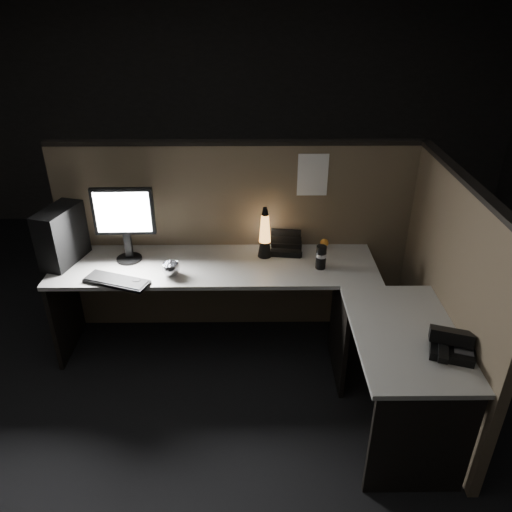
{
  "coord_description": "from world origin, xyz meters",
  "views": [
    {
      "loc": [
        0.12,
        -2.48,
        2.49
      ],
      "look_at": [
        0.14,
        0.35,
        0.93
      ],
      "focal_mm": 35.0,
      "sensor_mm": 36.0,
      "label": 1
    }
  ],
  "objects_px": {
    "lava_lamp": "(265,236)",
    "desk_phone": "(451,344)",
    "monitor": "(124,217)",
    "pc_tower": "(62,236)",
    "keyboard": "(117,281)"
  },
  "relations": [
    {
      "from": "pc_tower",
      "to": "desk_phone",
      "type": "relative_size",
      "value": 1.47
    },
    {
      "from": "monitor",
      "to": "pc_tower",
      "type": "bearing_deg",
      "value": -177.9
    },
    {
      "from": "monitor",
      "to": "desk_phone",
      "type": "xyz_separation_m",
      "value": [
        1.96,
        -1.06,
        -0.28
      ]
    },
    {
      "from": "keyboard",
      "to": "lava_lamp",
      "type": "relative_size",
      "value": 1.15
    },
    {
      "from": "pc_tower",
      "to": "keyboard",
      "type": "distance_m",
      "value": 0.56
    },
    {
      "from": "pc_tower",
      "to": "desk_phone",
      "type": "xyz_separation_m",
      "value": [
        2.41,
        -1.03,
        -0.15
      ]
    },
    {
      "from": "pc_tower",
      "to": "lava_lamp",
      "type": "xyz_separation_m",
      "value": [
        1.43,
        0.06,
        -0.04
      ]
    },
    {
      "from": "pc_tower",
      "to": "lava_lamp",
      "type": "distance_m",
      "value": 1.43
    },
    {
      "from": "lava_lamp",
      "to": "desk_phone",
      "type": "xyz_separation_m",
      "value": [
        0.98,
        -1.09,
        -0.11
      ]
    },
    {
      "from": "monitor",
      "to": "lava_lamp",
      "type": "bearing_deg",
      "value": 0.68
    },
    {
      "from": "lava_lamp",
      "to": "desk_phone",
      "type": "height_order",
      "value": "lava_lamp"
    },
    {
      "from": "keyboard",
      "to": "lava_lamp",
      "type": "distance_m",
      "value": 1.07
    },
    {
      "from": "monitor",
      "to": "keyboard",
      "type": "height_order",
      "value": "monitor"
    },
    {
      "from": "keyboard",
      "to": "lava_lamp",
      "type": "xyz_separation_m",
      "value": [
        1.0,
        0.36,
        0.15
      ]
    },
    {
      "from": "monitor",
      "to": "desk_phone",
      "type": "distance_m",
      "value": 2.24
    }
  ]
}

